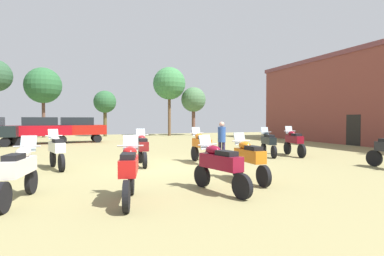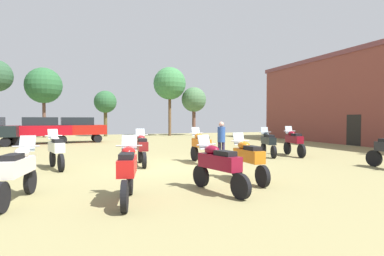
% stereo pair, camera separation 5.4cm
% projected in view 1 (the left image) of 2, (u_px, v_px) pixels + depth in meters
% --- Properties ---
extents(ground_plane, '(44.00, 52.00, 0.02)m').
position_uv_depth(ground_plane, '(161.00, 167.00, 11.97)').
color(ground_plane, '#8A8153').
extents(brick_building, '(6.12, 21.71, 6.94)m').
position_uv_depth(brick_building, '(384.00, 97.00, 22.28)').
color(brick_building, brown).
rests_on(brick_building, ground).
extents(motorcycle_1, '(0.62, 2.09, 1.44)m').
position_uv_depth(motorcycle_1, '(249.00, 158.00, 9.01)').
color(motorcycle_1, black).
rests_on(motorcycle_1, ground).
extents(motorcycle_2, '(0.62, 2.16, 1.46)m').
position_uv_depth(motorcycle_2, '(142.00, 148.00, 12.22)').
color(motorcycle_2, black).
rests_on(motorcycle_2, ground).
extents(motorcycle_3, '(0.84, 2.20, 1.45)m').
position_uv_depth(motorcycle_3, '(268.00, 142.00, 15.24)').
color(motorcycle_3, black).
rests_on(motorcycle_3, ground).
extents(motorcycle_4, '(0.70, 2.22, 1.46)m').
position_uv_depth(motorcycle_4, '(19.00, 170.00, 6.79)').
color(motorcycle_4, black).
rests_on(motorcycle_4, ground).
extents(motorcycle_6, '(0.71, 2.14, 1.50)m').
position_uv_depth(motorcycle_6, '(294.00, 141.00, 15.33)').
color(motorcycle_6, black).
rests_on(motorcycle_6, ground).
extents(motorcycle_8, '(0.77, 2.15, 1.44)m').
position_uv_depth(motorcycle_8, '(220.00, 165.00, 7.69)').
color(motorcycle_8, black).
rests_on(motorcycle_8, ground).
extents(motorcycle_9, '(0.62, 2.22, 1.51)m').
position_uv_depth(motorcycle_9, '(201.00, 146.00, 12.78)').
color(motorcycle_9, black).
rests_on(motorcycle_9, ground).
extents(motorcycle_10, '(0.72, 2.08, 1.48)m').
position_uv_depth(motorcycle_10, '(129.00, 170.00, 6.78)').
color(motorcycle_10, black).
rests_on(motorcycle_10, ground).
extents(motorcycle_11, '(0.78, 2.06, 1.48)m').
position_uv_depth(motorcycle_11, '(57.00, 150.00, 11.31)').
color(motorcycle_11, black).
rests_on(motorcycle_11, ground).
extents(car_1, '(4.46, 2.23, 2.00)m').
position_uv_depth(car_1, '(77.00, 128.00, 24.03)').
color(car_1, black).
rests_on(car_1, ground).
extents(car_2, '(4.54, 2.50, 2.00)m').
position_uv_depth(car_2, '(40.00, 128.00, 22.62)').
color(car_2, black).
rests_on(car_2, ground).
extents(person_1, '(0.48, 0.48, 1.75)m').
position_uv_depth(person_1, '(222.00, 138.00, 13.38)').
color(person_1, '#282344').
rests_on(person_1, ground).
extents(tree_1, '(2.84, 2.84, 5.54)m').
position_uv_depth(tree_1, '(193.00, 100.00, 34.97)').
color(tree_1, brown).
rests_on(tree_1, ground).
extents(tree_2, '(2.39, 2.39, 4.93)m').
position_uv_depth(tree_2, '(105.00, 102.00, 32.64)').
color(tree_2, '#4E4325').
rests_on(tree_2, ground).
extents(tree_4, '(3.58, 3.58, 7.05)m').
position_uv_depth(tree_4, '(43.00, 86.00, 30.55)').
color(tree_4, brown).
rests_on(tree_4, ground).
extents(tree_7, '(3.59, 3.59, 7.62)m').
position_uv_depth(tree_7, '(169.00, 84.00, 33.67)').
color(tree_7, brown).
rests_on(tree_7, ground).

